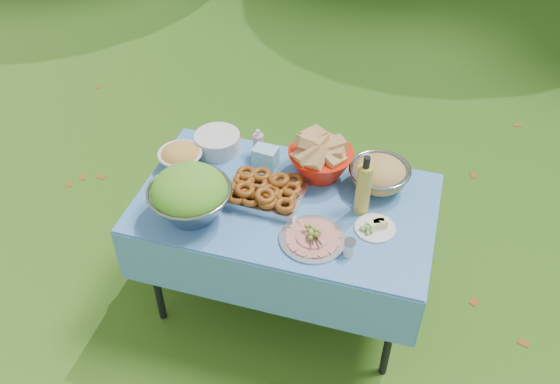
# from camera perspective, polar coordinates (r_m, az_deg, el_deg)

# --- Properties ---
(ground) EXTENTS (80.00, 80.00, 0.00)m
(ground) POSITION_cam_1_polar(r_m,az_deg,el_deg) (3.49, 0.46, -10.12)
(ground) COLOR #0E3509
(ground) RESTS_ON ground
(picnic_table) EXTENTS (1.46, 0.86, 0.76)m
(picnic_table) POSITION_cam_1_polar(r_m,az_deg,el_deg) (3.20, 0.49, -5.91)
(picnic_table) COLOR #83BFFC
(picnic_table) RESTS_ON ground
(salad_bowl) EXTENTS (0.45, 0.45, 0.26)m
(salad_bowl) POSITION_cam_1_polar(r_m,az_deg,el_deg) (2.80, -8.69, -0.28)
(salad_bowl) COLOR gray
(salad_bowl) RESTS_ON picnic_table
(pasta_bowl_white) EXTENTS (0.26, 0.26, 0.13)m
(pasta_bowl_white) POSITION_cam_1_polar(r_m,az_deg,el_deg) (3.15, -9.59, 3.42)
(pasta_bowl_white) COLOR silver
(pasta_bowl_white) RESTS_ON picnic_table
(plate_stack) EXTENTS (0.28, 0.28, 0.10)m
(plate_stack) POSITION_cam_1_polar(r_m,az_deg,el_deg) (3.24, -6.03, 4.78)
(plate_stack) COLOR silver
(plate_stack) RESTS_ON picnic_table
(wipes_box) EXTENTS (0.13, 0.10, 0.11)m
(wipes_box) POSITION_cam_1_polar(r_m,az_deg,el_deg) (3.11, -1.41, 3.38)
(wipes_box) COLOR #83CEDF
(wipes_box) RESTS_ON picnic_table
(sanitizer_bottle) EXTENTS (0.06, 0.06, 0.16)m
(sanitizer_bottle) POSITION_cam_1_polar(r_m,az_deg,el_deg) (3.17, -2.09, 4.76)
(sanitizer_bottle) COLOR pink
(sanitizer_bottle) RESTS_ON picnic_table
(bread_bowl) EXTENTS (0.45, 0.45, 0.22)m
(bread_bowl) POSITION_cam_1_polar(r_m,az_deg,el_deg) (3.02, 3.93, 3.37)
(bread_bowl) COLOR red
(bread_bowl) RESTS_ON picnic_table
(pasta_bowl_steel) EXTENTS (0.40, 0.40, 0.16)m
(pasta_bowl_steel) POSITION_cam_1_polar(r_m,az_deg,el_deg) (3.00, 9.54, 1.72)
(pasta_bowl_steel) COLOR gray
(pasta_bowl_steel) RESTS_ON picnic_table
(fried_tray) EXTENTS (0.39, 0.28, 0.09)m
(fried_tray) POSITION_cam_1_polar(r_m,az_deg,el_deg) (2.92, -1.49, 0.03)
(fried_tray) COLOR #BABBBF
(fried_tray) RESTS_ON picnic_table
(charcuterie_platter) EXTENTS (0.32, 0.32, 0.07)m
(charcuterie_platter) POSITION_cam_1_polar(r_m,az_deg,el_deg) (2.72, 3.19, -4.07)
(charcuterie_platter) COLOR #B9BAC1
(charcuterie_platter) RESTS_ON picnic_table
(oil_bottle) EXTENTS (0.09, 0.09, 0.33)m
(oil_bottle) POSITION_cam_1_polar(r_m,az_deg,el_deg) (2.80, 8.07, 0.68)
(oil_bottle) COLOR gold
(oil_bottle) RESTS_ON picnic_table
(cheese_plate) EXTENTS (0.24, 0.24, 0.05)m
(cheese_plate) POSITION_cam_1_polar(r_m,az_deg,el_deg) (2.81, 9.17, -3.14)
(cheese_plate) COLOR silver
(cheese_plate) RESTS_ON picnic_table
(shaker) EXTENTS (0.06, 0.06, 0.09)m
(shaker) POSITION_cam_1_polar(r_m,az_deg,el_deg) (2.67, 6.69, -5.35)
(shaker) COLOR silver
(shaker) RESTS_ON picnic_table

